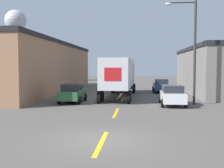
{
  "coord_description": "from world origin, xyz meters",
  "views": [
    {
      "loc": [
        1.5,
        -11.56,
        3.1
      ],
      "look_at": [
        -0.62,
        10.81,
        1.72
      ],
      "focal_mm": 45.0,
      "sensor_mm": 36.0,
      "label": 1
    }
  ],
  "objects_px": {
    "semi_truck": "(120,74)",
    "water_tower": "(16,22)",
    "street_lamp": "(191,45)",
    "parked_car_right_mid": "(172,95)",
    "parked_car_right_far": "(161,85)",
    "parked_car_left_far": "(73,93)"
  },
  "relations": [
    {
      "from": "parked_car_left_far",
      "to": "street_lamp",
      "type": "distance_m",
      "value": 10.76
    },
    {
      "from": "parked_car_left_far",
      "to": "water_tower",
      "type": "xyz_separation_m",
      "value": [
        -19.53,
        32.3,
        11.47
      ]
    },
    {
      "from": "water_tower",
      "to": "parked_car_left_far",
      "type": "bearing_deg",
      "value": -58.84
    },
    {
      "from": "parked_car_left_far",
      "to": "street_lamp",
      "type": "relative_size",
      "value": 0.49
    },
    {
      "from": "parked_car_right_far",
      "to": "parked_car_right_mid",
      "type": "distance_m",
      "value": 11.49
    },
    {
      "from": "semi_truck",
      "to": "parked_car_left_far",
      "type": "relative_size",
      "value": 3.16
    },
    {
      "from": "parked_car_right_mid",
      "to": "street_lamp",
      "type": "relative_size",
      "value": 0.49
    },
    {
      "from": "parked_car_right_mid",
      "to": "parked_car_left_far",
      "type": "distance_m",
      "value": 8.5
    },
    {
      "from": "water_tower",
      "to": "street_lamp",
      "type": "bearing_deg",
      "value": -48.1
    },
    {
      "from": "street_lamp",
      "to": "parked_car_left_far",
      "type": "bearing_deg",
      "value": 176.77
    },
    {
      "from": "parked_car_right_far",
      "to": "semi_truck",
      "type": "bearing_deg",
      "value": -131.27
    },
    {
      "from": "water_tower",
      "to": "street_lamp",
      "type": "height_order",
      "value": "water_tower"
    },
    {
      "from": "parked_car_right_far",
      "to": "water_tower",
      "type": "distance_m",
      "value": 37.37
    },
    {
      "from": "parked_car_right_mid",
      "to": "parked_car_right_far",
      "type": "bearing_deg",
      "value": 90.0
    },
    {
      "from": "parked_car_left_far",
      "to": "parked_car_right_mid",
      "type": "bearing_deg",
      "value": -7.96
    },
    {
      "from": "parked_car_right_mid",
      "to": "street_lamp",
      "type": "height_order",
      "value": "street_lamp"
    },
    {
      "from": "water_tower",
      "to": "street_lamp",
      "type": "distance_m",
      "value": 44.78
    },
    {
      "from": "parked_car_right_mid",
      "to": "parked_car_left_far",
      "type": "relative_size",
      "value": 1.0
    },
    {
      "from": "parked_car_left_far",
      "to": "street_lamp",
      "type": "xyz_separation_m",
      "value": [
        9.96,
        -0.56,
        4.02
      ]
    },
    {
      "from": "semi_truck",
      "to": "parked_car_right_mid",
      "type": "bearing_deg",
      "value": -51.93
    },
    {
      "from": "parked_car_left_far",
      "to": "street_lamp",
      "type": "bearing_deg",
      "value": -3.23
    },
    {
      "from": "semi_truck",
      "to": "water_tower",
      "type": "relative_size",
      "value": 0.88
    }
  ]
}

